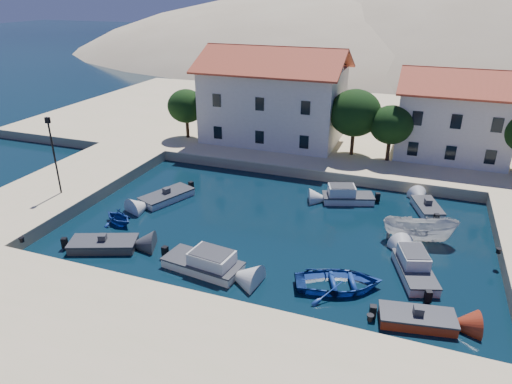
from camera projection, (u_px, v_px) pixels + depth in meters
ground at (217, 310)px, 24.92m from camera, size 400.00×400.00×0.00m
quay_west at (65, 187)px, 39.28m from camera, size 8.00×20.00×1.00m
quay_north at (359, 126)px, 56.66m from camera, size 80.00×36.00×1.00m
hills at (460, 136)px, 133.90m from camera, size 254.00×176.00×99.00m
building_left at (274, 93)px, 48.39m from camera, size 14.70×9.45×9.70m
building_mid at (455, 112)px, 43.87m from camera, size 10.50×8.40×8.30m
trees at (371, 118)px, 43.35m from camera, size 37.30×5.30×6.45m
lamppost at (53, 149)px, 35.36m from camera, size 0.35×0.25×6.22m
bollards at (287, 266)px, 26.89m from camera, size 29.36×9.56×0.30m
motorboat_grey_sw at (104, 244)px, 30.79m from camera, size 4.84×3.42×1.25m
cabin_cruiser_south at (203, 262)px, 28.42m from camera, size 5.24×2.76×1.60m
rowboat_south at (338, 287)px, 26.84m from camera, size 6.08×5.20×1.06m
motorboat_red_se at (417, 319)px, 23.85m from camera, size 4.12×2.37×1.25m
cabin_cruiser_east at (415, 269)px, 27.72m from camera, size 3.10×4.78×1.60m
boat_east at (418, 241)px, 31.81m from camera, size 5.25×2.75×1.93m
motorboat_white_ne at (427, 208)px, 35.90m from camera, size 2.74×3.90×1.25m
rowboat_west at (119, 223)px, 34.17m from camera, size 3.33×3.10×1.42m
motorboat_white_west at (167, 197)px, 37.89m from camera, size 3.52×4.91×1.25m
cabin_cruiser_north at (348, 196)px, 37.47m from camera, size 4.46×2.97×1.60m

